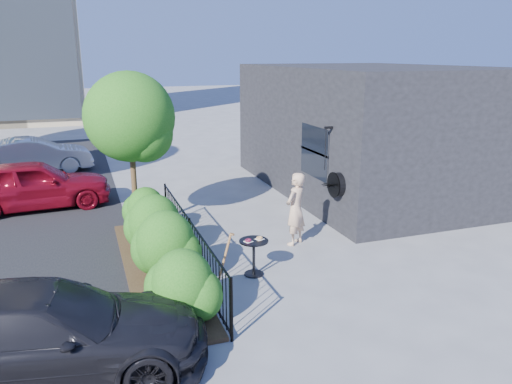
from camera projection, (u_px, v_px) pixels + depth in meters
name	position (u px, v px, depth m)	size (l,w,h in m)	color
ground	(257.00, 258.00, 11.08)	(120.00, 120.00, 0.00)	gray
shop_building	(369.00, 129.00, 16.40)	(6.22, 9.00, 4.00)	black
fence	(190.00, 243.00, 10.45)	(0.05, 6.05, 1.10)	black
planting_bed	(158.00, 270.00, 10.36)	(1.30, 6.00, 0.08)	#382616
shrubs	(160.00, 238.00, 10.31)	(1.10, 5.60, 1.24)	#1D5D15
patio_tree	(133.00, 122.00, 12.12)	(2.20, 2.20, 3.94)	#3F2B19
cafe_table	(254.00, 251.00, 10.11)	(0.60, 0.60, 0.80)	black
woman	(295.00, 209.00, 11.67)	(0.63, 0.42, 1.74)	#D3AA88
shovel	(222.00, 270.00, 9.12)	(0.44, 0.17, 1.29)	brown
car_red	(33.00, 184.00, 14.42)	(1.72, 4.27, 1.45)	maroon
car_silver	(35.00, 156.00, 18.77)	(1.42, 4.08, 1.34)	#BABAC0
car_darkgrey	(42.00, 333.00, 6.89)	(1.85, 4.56, 1.32)	black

